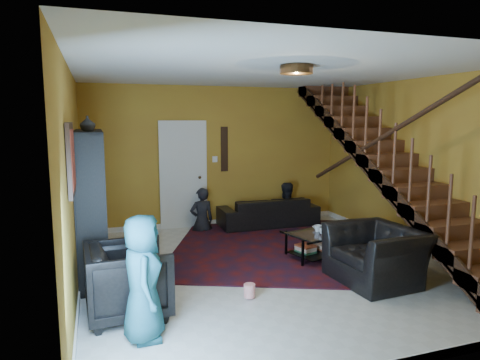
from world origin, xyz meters
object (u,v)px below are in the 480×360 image
object	(u,v)px
sofa	(268,212)
armchair_right	(376,255)
coffee_table	(324,243)
armchair_left	(128,280)
bookshelf	(92,206)

from	to	relation	value
sofa	armchair_right	size ratio (longest dim) A/B	1.76
armchair_right	coffee_table	xyz separation A→B (m)	(-0.15, 1.09, -0.13)
sofa	coffee_table	bearing A→B (deg)	92.19
armchair_left	coffee_table	xyz separation A→B (m)	(3.04, 1.06, -0.17)
armchair_right	coffee_table	world-z (taller)	armchair_right
bookshelf	sofa	distance (m)	3.81
bookshelf	sofa	world-z (taller)	bookshelf
sofa	armchair_right	xyz separation A→B (m)	(0.20, -3.25, 0.08)
bookshelf	coffee_table	world-z (taller)	bookshelf
bookshelf	sofa	size ratio (longest dim) A/B	1.01
sofa	coffee_table	distance (m)	2.16
bookshelf	armchair_right	distance (m)	3.91
bookshelf	coffee_table	bearing A→B (deg)	-7.74
bookshelf	sofa	bearing A→B (deg)	26.94
armchair_left	armchair_right	world-z (taller)	armchair_left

